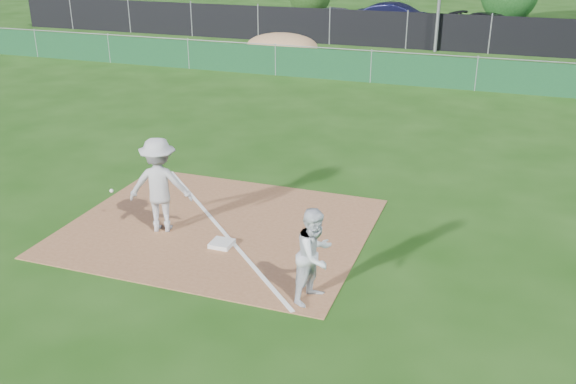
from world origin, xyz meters
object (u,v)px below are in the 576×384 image
object	(u,v)px
first_base	(222,244)
play_at_first	(160,185)
runner	(315,255)
car_left	(340,18)
car_right	(493,27)
car_mid	(398,19)

from	to	relation	value
first_base	play_at_first	distance (m)	1.73
runner	car_left	world-z (taller)	runner
play_at_first	runner	distance (m)	3.97
play_at_first	car_left	bearing A→B (deg)	97.92
play_at_first	car_right	xyz separation A→B (m)	(4.96, 26.98, -0.30)
play_at_first	car_mid	size ratio (longest dim) A/B	0.38
car_left	car_right	bearing A→B (deg)	-77.76
car_left	car_mid	bearing A→B (deg)	-80.36
first_base	runner	bearing A→B (deg)	-28.06
runner	car_left	xyz separation A→B (m)	(-7.53, 29.12, -0.14)
runner	car_mid	size ratio (longest dim) A/B	0.32
first_base	car_left	distance (m)	28.43
runner	car_mid	bearing A→B (deg)	26.71
runner	play_at_first	bearing A→B (deg)	87.02
runner	car_mid	world-z (taller)	car_mid
first_base	runner	xyz separation A→B (m)	(2.24, -1.20, 0.75)
runner	first_base	bearing A→B (deg)	80.71
first_base	car_left	xyz separation A→B (m)	(-5.29, 27.93, 0.61)
play_at_first	car_right	distance (m)	27.44
car_left	car_mid	distance (m)	3.56
play_at_first	car_left	size ratio (longest dim) A/B	0.50
car_mid	car_left	bearing A→B (deg)	83.77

